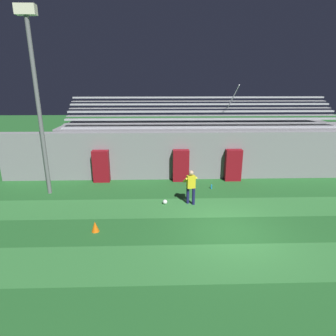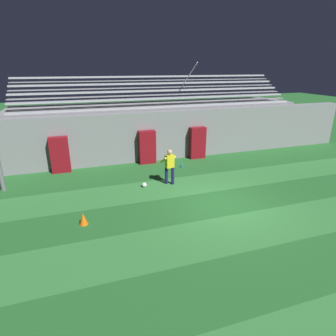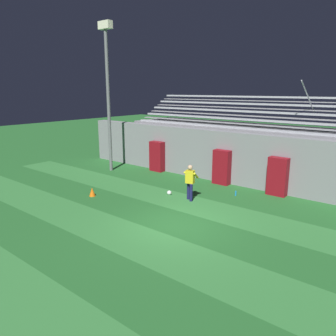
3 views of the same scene
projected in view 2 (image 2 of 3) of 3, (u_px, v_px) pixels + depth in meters
The scene contains 12 objects.
ground_plane at pixel (222, 205), 11.13m from camera, with size 80.00×80.00×0.00m, color #236028.
turf_stripe_mid at pixel (249, 229), 9.47m from camera, with size 28.00×2.07×0.01m, color #337A38.
turf_stripe_far at pixel (198, 184), 13.16m from camera, with size 28.00×2.07×0.01m, color #337A38.
back_wall at pixel (170, 135), 16.46m from camera, with size 24.00×0.60×2.80m, color gray.
padding_pillar_gate_left at pixel (147, 147), 15.68m from camera, with size 0.93×0.44×1.86m, color maroon.
padding_pillar_gate_right at pixel (197, 143), 16.58m from camera, with size 0.93×0.44×1.86m, color maroon.
padding_pillar_far_left at pixel (60, 155), 14.33m from camera, with size 0.93×0.44×1.86m, color maroon.
bleacher_stand at pixel (159, 126), 18.51m from camera, with size 18.00×4.05×5.43m.
goalkeeper at pixel (169, 164), 12.84m from camera, with size 0.66×0.60×1.67m.
soccer_ball at pixel (144, 185), 12.76m from camera, with size 0.22×0.22×0.22m, color white.
traffic_cone at pixel (83, 219), 9.71m from camera, with size 0.30×0.30×0.42m, color orange.
water_bottle at pixel (182, 165), 15.22m from camera, with size 0.07×0.07×0.24m, color #1E8CD8.
Camera 2 is at (-5.15, -8.79, 5.19)m, focal length 30.00 mm.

